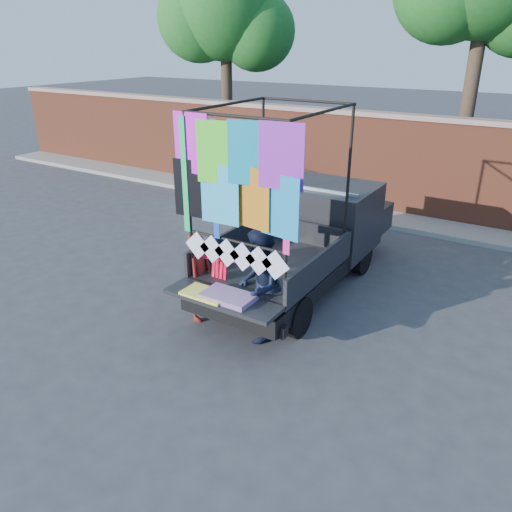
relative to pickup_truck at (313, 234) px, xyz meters
The scene contains 9 objects.
ground 2.54m from the pickup_truck, 79.90° to the right, with size 90.00×90.00×0.00m, color #38383A.
brick_wall 4.69m from the pickup_truck, 84.84° to the left, with size 30.00×0.45×2.61m.
curb 4.05m from the pickup_truck, 83.94° to the left, with size 30.00×1.20×0.12m, color gray.
tree_left 9.39m from the pickup_truck, 136.43° to the left, with size 4.20×3.30×7.05m.
pickup_truck is the anchor object (origin of this frame).
sedan 5.16m from the pickup_truck, 135.71° to the left, with size 1.46×4.18×1.38m, color silver.
woman 2.61m from the pickup_truck, 108.64° to the right, with size 0.55×0.36×1.50m, color maroon.
man 2.50m from the pickup_truck, 82.84° to the right, with size 0.88×0.68×1.81m, color black.
streamer_bundle 2.52m from the pickup_truck, 98.14° to the right, with size 0.85×0.25×0.60m.
Camera 1 is at (3.41, -5.83, 4.28)m, focal length 35.00 mm.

